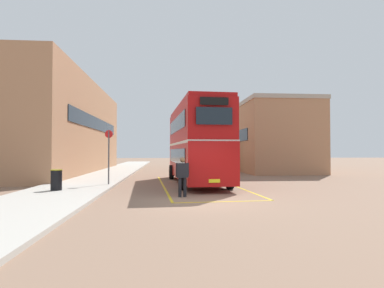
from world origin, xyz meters
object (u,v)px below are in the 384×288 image
object	(u,v)px
double_decker_bus	(196,143)
pedestrian_boarding	(182,174)
single_deck_bus	(213,154)
bus_stop_sign	(109,152)
litter_bin	(56,180)

from	to	relation	value
double_decker_bus	pedestrian_boarding	world-z (taller)	double_decker_bus
single_deck_bus	bus_stop_sign	distance (m)	19.22
single_deck_bus	litter_bin	world-z (taller)	single_deck_bus
litter_bin	bus_stop_sign	distance (m)	3.55
bus_stop_sign	pedestrian_boarding	bearing A→B (deg)	-48.20
single_deck_bus	pedestrian_boarding	size ratio (longest dim) A/B	4.91
single_deck_bus	litter_bin	size ratio (longest dim) A/B	8.61
double_decker_bus	single_deck_bus	world-z (taller)	double_decker_bus
double_decker_bus	litter_bin	distance (m)	8.30
bus_stop_sign	single_deck_bus	bearing A→B (deg)	63.84
double_decker_bus	pedestrian_boarding	bearing A→B (deg)	-101.34
double_decker_bus	litter_bin	size ratio (longest dim) A/B	10.67
double_decker_bus	pedestrian_boarding	size ratio (longest dim) A/B	6.08
single_deck_bus	litter_bin	xyz separation A→B (m)	(-10.43, -19.91, -1.01)
litter_bin	bus_stop_sign	size ratio (longest dim) A/B	0.32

